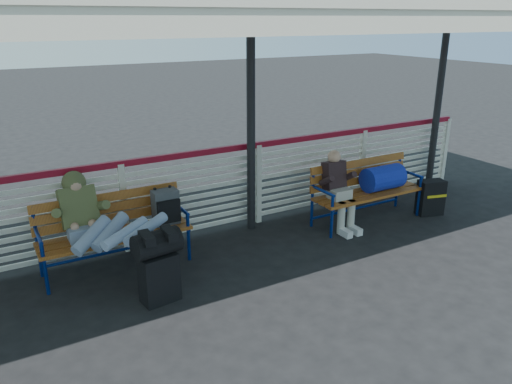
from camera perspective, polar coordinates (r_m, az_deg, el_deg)
ground at (r=5.31m, az=-8.52°, el=-14.42°), size 60.00×60.00×0.00m
fence at (r=6.65m, az=-14.86°, el=-1.34°), size 12.08×0.08×1.24m
canopy at (r=5.26m, az=-13.97°, el=19.96°), size 12.60×3.60×3.16m
luggage_stack at (r=5.48m, az=-11.10°, el=-8.03°), size 0.53×0.34×0.83m
bench_left at (r=6.33m, az=-14.39°, el=-3.08°), size 1.80×0.56×0.92m
bench_right at (r=7.71m, az=13.45°, el=1.22°), size 1.80×0.56×0.92m
traveler_man at (r=5.90m, az=-16.63°, el=-3.74°), size 0.94×1.64×0.77m
companion_person at (r=7.28m, az=9.44°, el=0.30°), size 0.32×0.66×1.15m
suitcase_side at (r=8.25m, az=19.31°, el=-0.59°), size 0.44×0.33×0.55m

